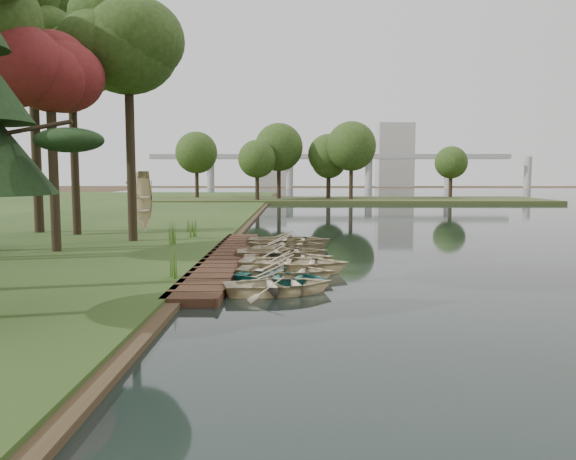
{
  "coord_description": "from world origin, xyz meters",
  "views": [
    {
      "loc": [
        1.2,
        -22.49,
        3.57
      ],
      "look_at": [
        0.95,
        -0.31,
        1.36
      ],
      "focal_mm": 35.0,
      "sensor_mm": 36.0,
      "label": 1
    }
  ],
  "objects_px": {
    "rowboat_1": "(281,275)",
    "stored_rowboat": "(144,225)",
    "boardwalk": "(225,259)",
    "rowboat_2": "(285,269)",
    "rowboat_0": "(279,282)"
  },
  "relations": [
    {
      "from": "rowboat_1",
      "to": "stored_rowboat",
      "type": "relative_size",
      "value": 0.88
    },
    {
      "from": "boardwalk",
      "to": "rowboat_2",
      "type": "xyz_separation_m",
      "value": [
        2.5,
        -3.83,
        0.24
      ]
    },
    {
      "from": "rowboat_1",
      "to": "stored_rowboat",
      "type": "xyz_separation_m",
      "value": [
        -8.26,
        14.35,
        0.29
      ]
    },
    {
      "from": "boardwalk",
      "to": "stored_rowboat",
      "type": "bearing_deg",
      "value": 121.72
    },
    {
      "from": "rowboat_1",
      "to": "rowboat_2",
      "type": "bearing_deg",
      "value": 13.22
    },
    {
      "from": "rowboat_1",
      "to": "rowboat_2",
      "type": "relative_size",
      "value": 0.92
    },
    {
      "from": "rowboat_0",
      "to": "rowboat_2",
      "type": "height_order",
      "value": "rowboat_2"
    },
    {
      "from": "rowboat_1",
      "to": "stored_rowboat",
      "type": "distance_m",
      "value": 16.56
    },
    {
      "from": "rowboat_1",
      "to": "stored_rowboat",
      "type": "bearing_deg",
      "value": 49.24
    },
    {
      "from": "rowboat_1",
      "to": "rowboat_2",
      "type": "distance_m",
      "value": 1.02
    },
    {
      "from": "rowboat_0",
      "to": "boardwalk",
      "type": "bearing_deg",
      "value": 7.53
    },
    {
      "from": "rowboat_0",
      "to": "rowboat_1",
      "type": "height_order",
      "value": "rowboat_0"
    },
    {
      "from": "boardwalk",
      "to": "stored_rowboat",
      "type": "height_order",
      "value": "stored_rowboat"
    },
    {
      "from": "boardwalk",
      "to": "rowboat_0",
      "type": "xyz_separation_m",
      "value": [
        2.36,
        -6.16,
        0.24
      ]
    },
    {
      "from": "rowboat_1",
      "to": "boardwalk",
      "type": "bearing_deg",
      "value": 45.52
    }
  ]
}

